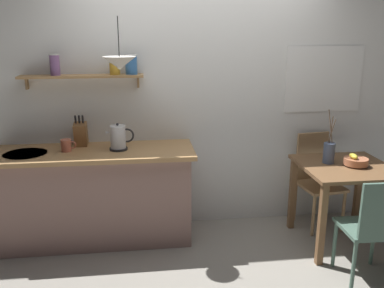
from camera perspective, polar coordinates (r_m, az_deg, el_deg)
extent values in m
plane|color=gray|center=(3.97, 1.94, -14.27)|extent=(14.00, 14.00, 0.00)
cube|color=white|center=(4.17, 3.43, 6.91)|extent=(6.80, 0.10, 2.70)
cube|color=white|center=(4.42, 17.68, 8.48)|extent=(0.80, 0.01, 0.66)
cube|color=silver|center=(4.43, 17.66, 8.48)|extent=(0.74, 0.01, 0.60)
cube|color=gray|center=(4.05, -12.97, -7.23)|extent=(1.74, 0.52, 0.87)
cube|color=tan|center=(3.88, -13.40, -1.15)|extent=(1.83, 0.63, 0.04)
cylinder|color=#B7BABF|center=(3.97, -21.95, -1.28)|extent=(0.38, 0.38, 0.01)
cube|color=tan|center=(3.95, -14.92, 8.99)|extent=(1.11, 0.18, 0.02)
cube|color=#99754C|center=(4.13, -21.76, 7.83)|extent=(0.02, 0.06, 0.12)
cube|color=#99754C|center=(4.00, -7.42, 8.58)|extent=(0.02, 0.06, 0.12)
cylinder|color=#7F5689|center=(3.97, -18.34, 10.23)|extent=(0.09, 0.09, 0.18)
cylinder|color=silver|center=(3.97, -18.46, 11.59)|extent=(0.09, 0.09, 0.01)
cylinder|color=gold|center=(3.91, -10.57, 10.14)|extent=(0.10, 0.10, 0.11)
cylinder|color=silver|center=(3.91, -10.62, 10.99)|extent=(0.10, 0.10, 0.01)
cylinder|color=#3366A3|center=(3.90, -8.35, 10.70)|extent=(0.11, 0.11, 0.17)
cylinder|color=silver|center=(3.90, -8.41, 12.02)|extent=(0.11, 0.11, 0.01)
cube|color=brown|center=(4.04, 20.38, -2.98)|extent=(0.80, 0.80, 0.03)
cube|color=brown|center=(3.74, 17.41, -10.58)|extent=(0.06, 0.06, 0.74)
cube|color=brown|center=(4.33, 13.63, -6.66)|extent=(0.06, 0.06, 0.74)
cube|color=brown|center=(4.62, 21.87, -5.95)|extent=(0.06, 0.06, 0.74)
cube|color=#4C6B5B|center=(3.66, 22.92, -10.63)|extent=(0.41, 0.42, 0.03)
cube|color=#4C6B5B|center=(3.42, 24.81, -8.37)|extent=(0.35, 0.04, 0.44)
cylinder|color=#4C6B5B|center=(3.97, 23.62, -12.24)|extent=(0.03, 0.03, 0.42)
cylinder|color=#4C6B5B|center=(3.82, 19.01, -12.86)|extent=(0.03, 0.03, 0.42)
cylinder|color=#4C6B5B|center=(3.55, 21.34, -15.37)|extent=(0.03, 0.03, 0.42)
cube|color=tan|center=(4.42, 17.22, -5.51)|extent=(0.45, 0.48, 0.03)
cube|color=tan|center=(4.50, 16.15, -1.54)|extent=(0.35, 0.07, 0.49)
cylinder|color=tan|center=(4.28, 16.35, -9.44)|extent=(0.03, 0.03, 0.42)
cylinder|color=tan|center=(4.45, 20.09, -8.77)|extent=(0.03, 0.03, 0.42)
cylinder|color=tan|center=(4.57, 13.98, -7.64)|extent=(0.03, 0.03, 0.42)
cylinder|color=tan|center=(4.73, 17.57, -7.09)|extent=(0.03, 0.03, 0.42)
cylinder|color=#BC704C|center=(4.05, 21.55, -2.73)|extent=(0.10, 0.10, 0.01)
cylinder|color=#BC704C|center=(4.04, 21.60, -2.24)|extent=(0.22, 0.22, 0.06)
ellipsoid|color=yellow|center=(4.01, 21.33, -1.57)|extent=(0.07, 0.12, 0.04)
cylinder|color=#475675|center=(4.03, 18.31, -1.18)|extent=(0.10, 0.10, 0.19)
cylinder|color=brown|center=(3.96, 18.52, 2.32)|extent=(0.06, 0.01, 0.31)
cylinder|color=brown|center=(3.97, 18.60, 1.87)|extent=(0.01, 0.02, 0.25)
cylinder|color=brown|center=(3.98, 18.69, 1.71)|extent=(0.06, 0.02, 0.22)
cylinder|color=black|center=(3.85, -10.06, -0.64)|extent=(0.16, 0.16, 0.02)
cylinder|color=silver|center=(3.82, -10.14, 0.98)|extent=(0.14, 0.14, 0.21)
sphere|color=black|center=(3.80, -10.22, 2.67)|extent=(0.02, 0.02, 0.02)
cone|color=silver|center=(3.82, -11.49, 1.53)|extent=(0.04, 0.04, 0.04)
torus|color=black|center=(3.82, -8.95, 1.17)|extent=(0.13, 0.02, 0.13)
cube|color=brown|center=(4.03, -15.05, 1.32)|extent=(0.12, 0.16, 0.23)
cylinder|color=black|center=(3.97, -15.73, 3.28)|extent=(0.02, 0.03, 0.08)
cylinder|color=black|center=(3.96, -15.27, 3.30)|extent=(0.02, 0.03, 0.08)
cylinder|color=black|center=(3.96, -14.80, 3.32)|extent=(0.02, 0.03, 0.08)
cylinder|color=#C6664C|center=(3.90, -16.93, -0.18)|extent=(0.09, 0.09, 0.11)
torus|color=#C6664C|center=(3.89, -16.16, -0.13)|extent=(0.07, 0.01, 0.07)
cylinder|color=black|center=(3.57, -10.10, 14.36)|extent=(0.01, 0.01, 0.32)
cone|color=silver|center=(3.58, -9.94, 10.93)|extent=(0.28, 0.28, 0.11)
sphere|color=white|center=(3.58, -9.91, 10.41)|extent=(0.04, 0.04, 0.04)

